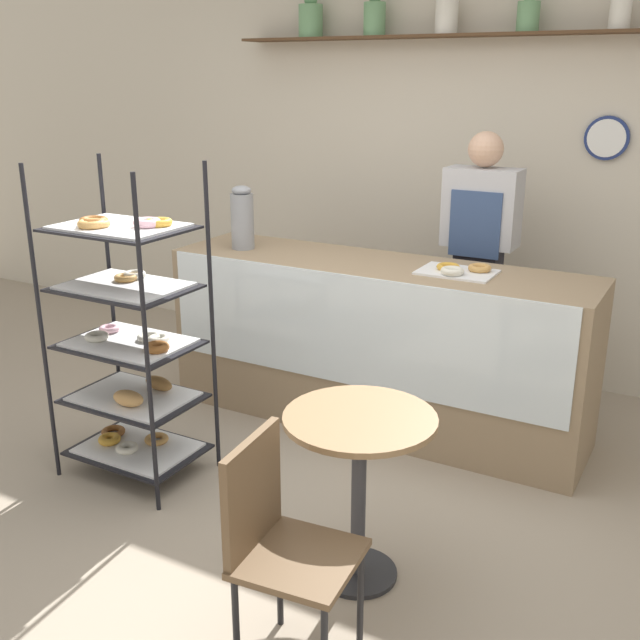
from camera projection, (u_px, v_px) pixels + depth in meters
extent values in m
plane|color=gray|center=(284.00, 500.00, 3.68)|extent=(14.00, 14.00, 0.00)
cube|color=beige|center=(451.00, 174.00, 5.08)|extent=(10.00, 0.06, 2.70)
cube|color=#4C331E|center=(451.00, 36.00, 4.68)|extent=(3.02, 0.24, 0.02)
cylinder|color=#669966|center=(311.00, 21.00, 5.12)|extent=(0.17, 0.17, 0.21)
sphere|color=#669966|center=(311.00, 0.00, 5.07)|extent=(0.09, 0.09, 0.09)
cylinder|color=#669966|center=(375.00, 19.00, 4.89)|extent=(0.14, 0.14, 0.21)
cylinder|color=silver|center=(447.00, 17.00, 4.67)|extent=(0.14, 0.14, 0.20)
cylinder|color=#669966|center=(528.00, 17.00, 4.44)|extent=(0.13, 0.13, 0.17)
cylinder|color=silver|center=(620.00, 14.00, 4.20)|extent=(0.12, 0.12, 0.16)
cylinder|color=navy|center=(607.00, 138.00, 4.50)|extent=(0.26, 0.03, 0.26)
cylinder|color=white|center=(606.00, 138.00, 4.49)|extent=(0.22, 0.00, 0.22)
cube|color=#937A5B|center=(376.00, 344.00, 4.38)|extent=(2.47, 0.62, 0.98)
cube|color=silver|center=(351.00, 331.00, 4.07)|extent=(2.37, 0.01, 0.63)
cylinder|color=black|center=(41.00, 329.00, 3.67)|extent=(0.02, 0.02, 1.61)
cylinder|color=black|center=(147.00, 353.00, 3.36)|extent=(0.02, 0.02, 1.61)
cylinder|color=black|center=(112.00, 304.00, 4.07)|extent=(0.02, 0.02, 1.61)
cylinder|color=black|center=(212.00, 323.00, 3.76)|extent=(0.02, 0.02, 1.61)
cube|color=black|center=(138.00, 450.00, 3.93)|extent=(0.65, 0.47, 0.01)
cube|color=white|center=(138.00, 448.00, 3.92)|extent=(0.57, 0.41, 0.01)
torus|color=silver|center=(127.00, 448.00, 3.87)|extent=(0.11, 0.11, 0.04)
torus|color=brown|center=(113.00, 432.00, 4.05)|extent=(0.13, 0.13, 0.03)
torus|color=tan|center=(157.00, 439.00, 3.97)|extent=(0.13, 0.13, 0.03)
torus|color=gold|center=(109.00, 439.00, 3.96)|extent=(0.12, 0.12, 0.04)
cube|color=black|center=(134.00, 398.00, 3.84)|extent=(0.65, 0.47, 0.01)
cube|color=white|center=(134.00, 396.00, 3.83)|extent=(0.57, 0.41, 0.01)
ellipsoid|color=tan|center=(128.00, 398.00, 3.69)|extent=(0.18, 0.10, 0.08)
ellipsoid|color=olive|center=(158.00, 383.00, 3.88)|extent=(0.19, 0.10, 0.07)
cube|color=black|center=(129.00, 345.00, 3.74)|extent=(0.65, 0.47, 0.01)
cube|color=white|center=(129.00, 342.00, 3.74)|extent=(0.57, 0.41, 0.01)
torus|color=#EAB2C1|center=(109.00, 329.00, 3.87)|extent=(0.10, 0.10, 0.03)
torus|color=silver|center=(97.00, 337.00, 3.75)|extent=(0.12, 0.12, 0.03)
torus|color=silver|center=(149.00, 337.00, 3.75)|extent=(0.12, 0.12, 0.03)
torus|color=brown|center=(157.00, 347.00, 3.60)|extent=(0.12, 0.12, 0.04)
torus|color=silver|center=(159.00, 339.00, 3.73)|extent=(0.11, 0.11, 0.03)
cube|color=black|center=(125.00, 288.00, 3.65)|extent=(0.65, 0.47, 0.01)
cube|color=white|center=(124.00, 286.00, 3.65)|extent=(0.57, 0.41, 0.01)
torus|color=silver|center=(135.00, 274.00, 3.76)|extent=(0.11, 0.11, 0.03)
torus|color=tan|center=(126.00, 278.00, 3.71)|extent=(0.11, 0.11, 0.03)
cube|color=black|center=(120.00, 229.00, 3.56)|extent=(0.65, 0.47, 0.01)
cube|color=white|center=(119.00, 226.00, 3.55)|extent=(0.57, 0.41, 0.01)
torus|color=gold|center=(159.00, 222.00, 3.53)|extent=(0.13, 0.13, 0.03)
torus|color=tan|center=(96.00, 224.00, 3.50)|extent=(0.13, 0.13, 0.03)
torus|color=tan|center=(92.00, 224.00, 3.48)|extent=(0.13, 0.13, 0.04)
torus|color=#EAB2C1|center=(147.00, 223.00, 3.51)|extent=(0.13, 0.13, 0.04)
torus|color=brown|center=(94.00, 221.00, 3.54)|extent=(0.14, 0.14, 0.04)
cube|color=#282833|center=(474.00, 326.00, 4.64)|extent=(0.26, 0.19, 1.02)
cube|color=#B2B2B7|center=(482.00, 208.00, 4.41)|extent=(0.43, 0.22, 0.46)
cube|color=#334770|center=(475.00, 225.00, 4.34)|extent=(0.30, 0.01, 0.39)
sphere|color=tan|center=(486.00, 149.00, 4.30)|extent=(0.20, 0.20, 0.20)
cylinder|color=#262628|center=(357.00, 572.00, 3.14)|extent=(0.33, 0.33, 0.02)
cylinder|color=#333338|center=(359.00, 499.00, 3.03)|extent=(0.06, 0.06, 0.69)
cylinder|color=olive|center=(360.00, 419.00, 2.91)|extent=(0.61, 0.61, 0.02)
cylinder|color=black|center=(360.00, 599.00, 2.67)|extent=(0.02, 0.02, 0.43)
cylinder|color=black|center=(236.00, 631.00, 2.51)|extent=(0.02, 0.02, 0.43)
cylinder|color=black|center=(280.00, 575.00, 2.79)|extent=(0.02, 0.02, 0.43)
cube|color=brown|center=(300.00, 559.00, 2.52)|extent=(0.41, 0.41, 0.03)
cube|color=brown|center=(252.00, 492.00, 2.52)|extent=(0.06, 0.36, 0.40)
cylinder|color=gray|center=(242.00, 221.00, 4.53)|extent=(0.14, 0.14, 0.33)
ellipsoid|color=gray|center=(241.00, 190.00, 4.47)|extent=(0.12, 0.12, 0.06)
cube|color=white|center=(457.00, 272.00, 4.01)|extent=(0.40, 0.29, 0.01)
torus|color=gold|center=(448.00, 267.00, 4.04)|extent=(0.13, 0.13, 0.03)
torus|color=tan|center=(480.00, 268.00, 4.01)|extent=(0.12, 0.12, 0.03)
torus|color=silver|center=(452.00, 271.00, 3.94)|extent=(0.12, 0.12, 0.04)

